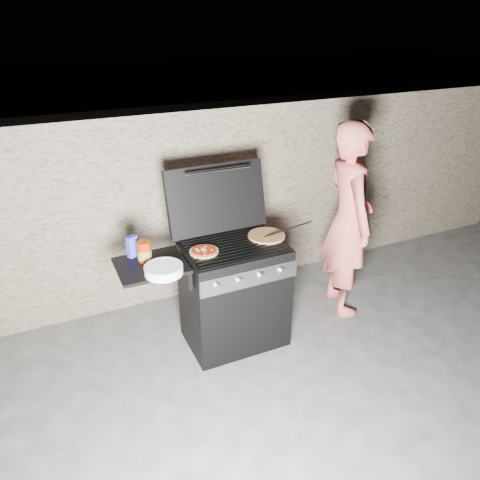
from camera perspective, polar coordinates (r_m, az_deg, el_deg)
name	(u,v)px	position (r m, az deg, el deg)	size (l,w,h in m)	color
ground	(235,338)	(4.17, -0.64, -11.90)	(50.00, 50.00, 0.00)	#3D3C3B
stone_wall	(190,202)	(4.58, -6.09, 4.64)	(8.00, 0.35, 1.80)	gray
gas_grill	(206,301)	(3.83, -4.12, -7.49)	(1.34, 0.79, 0.91)	black
pizza_topped	(204,251)	(3.58, -4.42, -1.32)	(0.22, 0.22, 0.02)	tan
pizza_plain	(266,236)	(3.83, 3.25, 0.55)	(0.30, 0.30, 0.02)	tan
sauce_jar	(144,251)	(3.51, -11.61, -1.35)	(0.10, 0.10, 0.16)	#9A2300
blue_carton	(132,246)	(3.59, -13.00, -0.77)	(0.08, 0.04, 0.17)	#2D2EB0
plate_stack	(164,270)	(3.34, -9.30, -3.58)	(0.27, 0.27, 0.06)	white
person	(348,220)	(4.27, 13.03, 2.35)	(0.65, 0.43, 1.79)	#CF5B56
tongs	(285,230)	(3.85, 5.55, 1.25)	(0.01, 0.01, 0.48)	black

